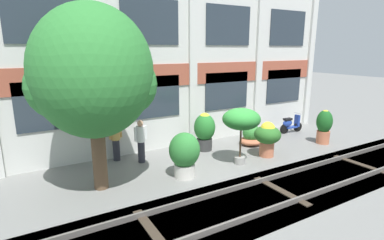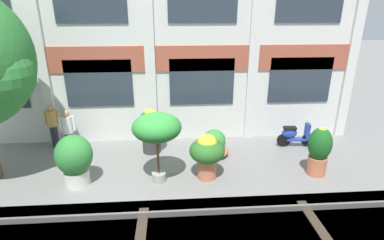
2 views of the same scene
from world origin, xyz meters
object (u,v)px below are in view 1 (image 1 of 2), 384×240
(potted_plant_stone_basin, at_px, (267,136))
(resident_watching_tracks, at_px, (116,139))
(potted_plant_low_pan, at_px, (241,120))
(potted_plant_fluted_column, at_px, (205,129))
(broadleaf_tree, at_px, (93,76))
(scooter_near_curb, at_px, (290,124))
(potted_plant_glazed_jar, at_px, (184,153))
(resident_by_doorway, at_px, (141,140))
(potted_plant_wide_bowl, at_px, (251,136))
(potted_plant_ribbed_drum, at_px, (324,125))

(potted_plant_stone_basin, height_order, resident_watching_tracks, resident_watching_tracks)
(potted_plant_low_pan, height_order, potted_plant_fluted_column, potted_plant_low_pan)
(potted_plant_low_pan, bearing_deg, broadleaf_tree, 173.53)
(potted_plant_fluted_column, height_order, scooter_near_curb, potted_plant_fluted_column)
(potted_plant_glazed_jar, relative_size, resident_by_doorway, 0.94)
(potted_plant_wide_bowl, bearing_deg, potted_plant_glazed_jar, -160.23)
(broadleaf_tree, bearing_deg, potted_plant_stone_basin, -4.14)
(potted_plant_wide_bowl, bearing_deg, resident_by_doorway, 174.71)
(broadleaf_tree, height_order, scooter_near_curb, broadleaf_tree)
(resident_by_doorway, xyz_separation_m, resident_watching_tracks, (-0.75, 0.67, -0.00))
(potted_plant_wide_bowl, height_order, resident_watching_tracks, resident_watching_tracks)
(resident_watching_tracks, bearing_deg, broadleaf_tree, -38.76)
(potted_plant_stone_basin, distance_m, potted_plant_wide_bowl, 1.52)
(potted_plant_ribbed_drum, distance_m, resident_by_doorway, 8.10)
(potted_plant_stone_basin, xyz_separation_m, potted_plant_glazed_jar, (-3.76, -0.10, 0.01))
(broadleaf_tree, relative_size, resident_by_doorway, 3.35)
(potted_plant_glazed_jar, distance_m, resident_watching_tracks, 3.03)
(potted_plant_low_pan, bearing_deg, potted_plant_glazed_jar, -179.96)
(potted_plant_stone_basin, relative_size, potted_plant_low_pan, 0.67)
(potted_plant_stone_basin, bearing_deg, resident_by_doorway, 157.67)
(resident_watching_tracks, bearing_deg, potted_plant_wide_bowl, 67.75)
(potted_plant_ribbed_drum, relative_size, potted_plant_fluted_column, 0.96)
(potted_plant_ribbed_drum, bearing_deg, potted_plant_wide_bowl, 153.81)
(potted_plant_stone_basin, height_order, potted_plant_low_pan, potted_plant_low_pan)
(potted_plant_stone_basin, relative_size, potted_plant_fluted_column, 0.88)
(potted_plant_ribbed_drum, height_order, resident_by_doorway, resident_by_doorway)
(potted_plant_low_pan, xyz_separation_m, scooter_near_curb, (4.87, 2.02, -1.21))
(potted_plant_low_pan, distance_m, resident_by_doorway, 3.75)
(potted_plant_ribbed_drum, distance_m, potted_plant_fluted_column, 5.43)
(scooter_near_curb, bearing_deg, potted_plant_fluted_column, -175.51)
(potted_plant_ribbed_drum, bearing_deg, resident_by_doorway, 166.42)
(broadleaf_tree, height_order, potted_plant_low_pan, broadleaf_tree)
(potted_plant_fluted_column, bearing_deg, potted_plant_stone_basin, -47.03)
(potted_plant_wide_bowl, xyz_separation_m, potted_plant_fluted_column, (-2.15, 0.46, 0.50))
(scooter_near_curb, height_order, resident_watching_tracks, resident_watching_tracks)
(resident_by_doorway, bearing_deg, potted_plant_low_pan, 47.43)
(potted_plant_stone_basin, xyz_separation_m, potted_plant_fluted_column, (-1.73, 1.86, 0.07))
(potted_plant_fluted_column, distance_m, resident_watching_tracks, 3.60)
(potted_plant_wide_bowl, bearing_deg, potted_plant_ribbed_drum, -26.19)
(potted_plant_ribbed_drum, distance_m, potted_plant_glazed_jar, 7.12)
(resident_by_doorway, bearing_deg, potted_plant_fluted_column, 79.75)
(potted_plant_wide_bowl, height_order, potted_plant_low_pan, potted_plant_low_pan)
(potted_plant_fluted_column, bearing_deg, broadleaf_tree, -163.16)
(potted_plant_stone_basin, height_order, resident_by_doorway, resident_by_doorway)
(resident_by_doorway, bearing_deg, scooter_near_curb, 80.15)
(potted_plant_stone_basin, distance_m, potted_plant_glazed_jar, 3.76)
(potted_plant_wide_bowl, distance_m, resident_watching_tracks, 5.81)
(scooter_near_curb, bearing_deg, potted_plant_low_pan, -153.66)
(potted_plant_glazed_jar, bearing_deg, potted_plant_fluted_column, 44.05)
(scooter_near_curb, relative_size, resident_by_doorway, 0.86)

